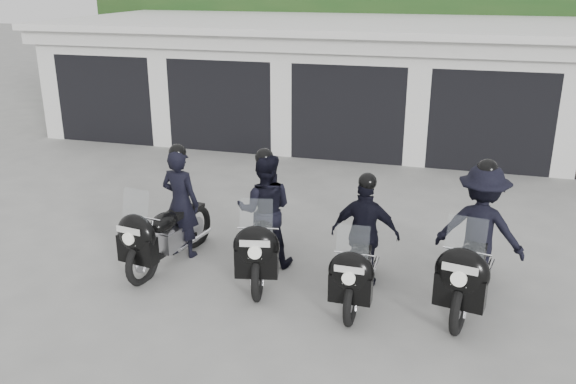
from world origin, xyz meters
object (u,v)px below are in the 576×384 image
(police_bike_c, at_px, (363,244))
(police_bike_d, at_px, (477,240))
(police_bike_a, at_px, (170,217))
(police_bike_b, at_px, (264,220))

(police_bike_c, relative_size, police_bike_d, 0.89)
(police_bike_c, height_order, police_bike_d, police_bike_d)
(police_bike_a, height_order, police_bike_b, police_bike_b)
(police_bike_c, bearing_deg, police_bike_d, 11.26)
(police_bike_b, bearing_deg, police_bike_a, 174.03)
(police_bike_b, height_order, police_bike_d, police_bike_d)
(police_bike_b, bearing_deg, police_bike_c, -23.74)
(police_bike_b, distance_m, police_bike_d, 2.92)
(police_bike_a, bearing_deg, police_bike_c, 6.04)
(police_bike_a, relative_size, police_bike_d, 0.94)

